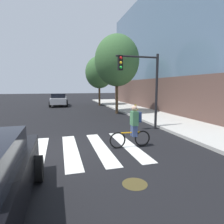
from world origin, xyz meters
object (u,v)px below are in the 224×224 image
at_px(traffic_light_near, 143,79).
at_px(street_tree_near, 117,61).
at_px(sedan_mid, 59,99).
at_px(fire_hydrant, 135,109).
at_px(cyclist, 133,127).
at_px(street_tree_mid, 99,72).
at_px(manhole_cover, 135,184).

bearing_deg(traffic_light_near, street_tree_near, 85.49).
bearing_deg(sedan_mid, fire_hydrant, -57.38).
bearing_deg(traffic_light_near, cyclist, -121.82).
height_order(fire_hydrant, street_tree_near, street_tree_near).
bearing_deg(fire_hydrant, street_tree_mid, 97.69).
bearing_deg(street_tree_mid, street_tree_near, -89.96).
relative_size(sedan_mid, traffic_light_near, 1.10).
relative_size(fire_hydrant, street_tree_mid, 0.13).
distance_m(cyclist, traffic_light_near, 3.73).
xyz_separation_m(manhole_cover, street_tree_mid, (3.21, 19.22, 4.16)).
xyz_separation_m(manhole_cover, street_tree_near, (3.22, 11.81, 4.65)).
height_order(cyclist, fire_hydrant, cyclist).
bearing_deg(street_tree_mid, traffic_light_near, -92.09).
bearing_deg(cyclist, street_tree_mid, 82.57).
relative_size(manhole_cover, fire_hydrant, 0.82).
height_order(fire_hydrant, street_tree_mid, street_tree_mid).
bearing_deg(sedan_mid, traffic_light_near, -72.97).
height_order(manhole_cover, cyclist, cyclist).
relative_size(cyclist, street_tree_mid, 0.28).
xyz_separation_m(sedan_mid, street_tree_mid, (5.01, -0.84, 3.35)).
relative_size(sedan_mid, street_tree_mid, 0.75).
bearing_deg(street_tree_mid, cyclist, -97.43).
bearing_deg(traffic_light_near, street_tree_mid, 87.91).
bearing_deg(sedan_mid, street_tree_mid, -9.49).
bearing_deg(cyclist, traffic_light_near, 58.18).
bearing_deg(street_tree_near, cyclist, -103.33).
distance_m(traffic_light_near, street_tree_mid, 13.94).
bearing_deg(street_tree_near, street_tree_mid, 90.04).
height_order(manhole_cover, sedan_mid, sedan_mid).
height_order(manhole_cover, fire_hydrant, fire_hydrant).
relative_size(cyclist, street_tree_near, 0.25).
distance_m(manhole_cover, fire_hydrant, 11.27).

